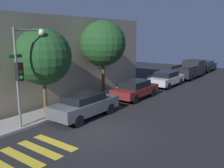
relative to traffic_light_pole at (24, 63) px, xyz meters
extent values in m
plane|color=black|center=(1.62, -3.37, -3.41)|extent=(60.00, 60.00, 0.00)
cube|color=gray|center=(1.62, 0.88, -3.34)|extent=(26.00, 2.09, 0.14)
cube|color=gold|center=(-2.98, -2.57, -3.41)|extent=(0.45, 2.60, 0.00)
cube|color=gold|center=(-2.12, -2.57, -3.41)|extent=(0.45, 2.60, 0.00)
cube|color=gold|center=(-1.26, -2.57, -3.41)|extent=(0.45, 2.60, 0.00)
cube|color=gold|center=(-0.40, -2.57, -3.41)|extent=(0.45, 2.60, 0.00)
cylinder|color=slate|center=(-0.38, 0.08, -0.81)|extent=(0.12, 0.12, 5.19)
cube|color=black|center=(-0.38, -0.13, -0.36)|extent=(0.30, 0.30, 0.90)
cylinder|color=#4C0C0C|center=(-0.38, -0.29, -0.09)|extent=(0.18, 0.02, 0.18)
cylinder|color=#593D0A|center=(-0.38, -0.29, -0.36)|extent=(0.18, 0.02, 0.18)
cylinder|color=#26E54C|center=(-0.38, -0.29, -0.63)|extent=(0.18, 0.02, 0.18)
cube|color=#19662D|center=(-0.38, 0.08, 0.38)|extent=(0.70, 0.02, 0.18)
cylinder|color=slate|center=(0.41, 0.08, 1.63)|extent=(1.59, 0.08, 0.08)
sphere|color=#F9E5B2|center=(1.21, 0.08, 1.53)|extent=(0.36, 0.36, 0.36)
cube|color=#4C5156|center=(3.03, -1.27, -2.73)|extent=(4.43, 1.74, 0.69)
cube|color=black|center=(2.92, -1.27, -2.18)|extent=(2.31, 1.53, 0.41)
cylinder|color=black|center=(4.41, -0.49, -3.07)|extent=(0.67, 0.22, 0.67)
cylinder|color=black|center=(4.41, -2.05, -3.07)|extent=(0.67, 0.22, 0.67)
cylinder|color=black|center=(1.66, -0.49, -3.07)|extent=(0.67, 0.22, 0.67)
cylinder|color=black|center=(1.66, -2.05, -3.07)|extent=(0.67, 0.22, 0.67)
cube|color=maroon|center=(8.69, -1.27, -2.79)|extent=(4.29, 1.78, 0.57)
cube|color=black|center=(8.58, -1.27, -2.25)|extent=(2.23, 1.57, 0.50)
cylinder|color=black|center=(10.02, -0.47, -3.07)|extent=(0.67, 0.22, 0.67)
cylinder|color=black|center=(10.02, -2.07, -3.07)|extent=(0.67, 0.22, 0.67)
cylinder|color=black|center=(7.36, -0.47, -3.07)|extent=(0.67, 0.22, 0.67)
cylinder|color=black|center=(7.36, -2.07, -3.07)|extent=(0.67, 0.22, 0.67)
cube|color=#B7BABF|center=(14.36, -1.27, -2.76)|extent=(4.40, 1.76, 0.62)
cube|color=black|center=(14.25, -1.27, -2.21)|extent=(2.29, 1.55, 0.49)
cylinder|color=black|center=(15.72, -0.48, -3.07)|extent=(0.67, 0.22, 0.67)
cylinder|color=black|center=(15.72, -2.06, -3.07)|extent=(0.67, 0.22, 0.67)
cylinder|color=black|center=(12.99, -0.48, -3.07)|extent=(0.67, 0.22, 0.67)
cylinder|color=black|center=(12.99, -2.06, -3.07)|extent=(0.67, 0.22, 0.67)
cube|color=black|center=(20.23, -1.27, -2.63)|extent=(5.77, 2.08, 0.88)
cube|color=black|center=(21.81, -1.27, -1.86)|extent=(2.60, 1.91, 0.67)
cube|color=black|center=(18.79, -0.35, -2.05)|extent=(2.88, 0.08, 0.28)
cube|color=black|center=(18.79, -2.18, -2.05)|extent=(2.88, 0.08, 0.28)
cylinder|color=black|center=(22.02, -0.32, -3.07)|extent=(0.67, 0.22, 0.67)
cylinder|color=black|center=(22.02, -2.22, -3.07)|extent=(0.67, 0.22, 0.67)
cylinder|color=black|center=(18.44, -0.32, -3.07)|extent=(0.67, 0.22, 0.67)
cylinder|color=black|center=(18.44, -2.22, -3.07)|extent=(0.67, 0.22, 0.67)
cube|color=black|center=(26.59, -1.27, -2.74)|extent=(4.24, 1.72, 0.67)
cube|color=black|center=(26.48, -1.27, -2.20)|extent=(2.21, 1.51, 0.42)
cylinder|color=black|center=(27.90, -0.50, -3.07)|extent=(0.67, 0.22, 0.67)
cylinder|color=black|center=(27.90, -2.04, -3.07)|extent=(0.67, 0.22, 0.67)
cylinder|color=black|center=(25.27, -0.50, -3.07)|extent=(0.67, 0.22, 0.67)
cylinder|color=black|center=(25.27, -2.04, -3.07)|extent=(0.67, 0.22, 0.67)
cylinder|color=brown|center=(1.99, 1.04, -2.26)|extent=(0.21, 0.21, 2.30)
sphere|color=#1E4721|center=(1.99, 1.04, 0.16)|extent=(3.37, 3.37, 3.37)
cylinder|color=#4C3823|center=(7.64, 1.04, -1.97)|extent=(0.24, 0.24, 2.88)
sphere|color=#1E4721|center=(7.64, 1.04, 0.77)|extent=(3.47, 3.47, 3.47)
camera|label=1|loc=(-7.35, -11.00, 1.42)|focal=40.00mm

